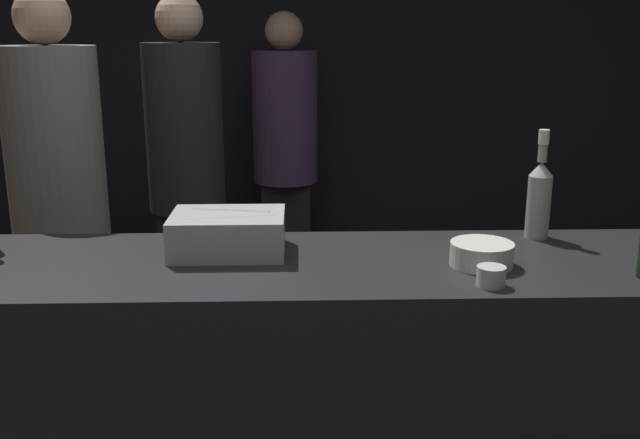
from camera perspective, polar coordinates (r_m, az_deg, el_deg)
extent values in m
cube|color=black|center=(4.46, -0.98, 11.82)|extent=(6.40, 0.06, 2.80)
cube|color=black|center=(2.33, 0.03, -14.81)|extent=(2.35, 0.64, 0.97)
cube|color=#B7BABF|center=(2.21, -7.36, -1.10)|extent=(0.35, 0.26, 0.12)
cylinder|color=#B2B7AD|center=(2.16, -7.07, -0.62)|extent=(0.28, 0.10, 0.06)
cylinder|color=#9EA899|center=(2.24, -7.13, -0.05)|extent=(0.26, 0.11, 0.07)
cylinder|color=silver|center=(2.13, 12.81, -2.71)|extent=(0.18, 0.18, 0.07)
cylinder|color=gray|center=(2.12, 12.85, -1.96)|extent=(0.15, 0.15, 0.01)
cylinder|color=silver|center=(1.97, 13.52, -4.44)|extent=(0.08, 0.08, 0.05)
sphere|color=#EFB256|center=(1.97, 13.53, -4.36)|extent=(0.04, 0.04, 0.04)
cylinder|color=#9EA899|center=(2.45, 17.07, 0.97)|extent=(0.08, 0.08, 0.21)
cone|color=#9EA899|center=(2.42, 17.29, 3.88)|extent=(0.08, 0.08, 0.05)
cylinder|color=#9EA899|center=(2.41, 17.43, 5.65)|extent=(0.03, 0.03, 0.10)
cylinder|color=white|center=(2.41, 17.49, 6.32)|extent=(0.03, 0.03, 0.05)
cube|color=black|center=(4.22, -2.68, -2.22)|extent=(0.27, 0.20, 0.80)
cylinder|color=#473356|center=(4.06, -2.82, 8.18)|extent=(0.37, 0.37, 0.73)
sphere|color=tan|center=(4.03, -2.90, 14.85)|extent=(0.21, 0.21, 0.21)
cube|color=black|center=(3.51, -10.16, -5.76)|extent=(0.26, 0.19, 0.83)
cylinder|color=black|center=(3.32, -10.79, 7.20)|extent=(0.35, 0.35, 0.76)
sphere|color=beige|center=(3.29, -11.21, 15.55)|extent=(0.21, 0.21, 0.21)
cube|color=black|center=(3.18, -19.19, -8.62)|extent=(0.28, 0.20, 0.83)
cylinder|color=slate|center=(2.97, -20.49, 5.59)|extent=(0.37, 0.37, 0.75)
sphere|color=tan|center=(2.94, -21.37, 14.90)|extent=(0.21, 0.21, 0.21)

